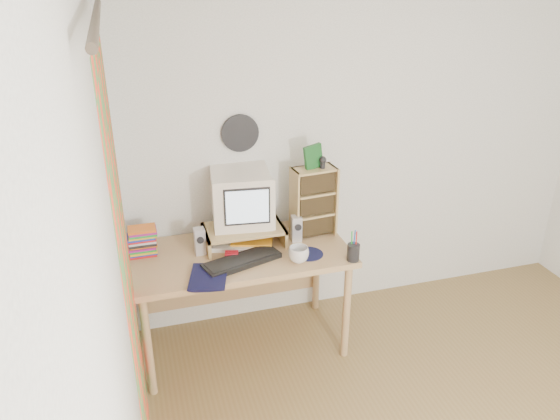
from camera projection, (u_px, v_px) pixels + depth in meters
back_wall at (368, 146)px, 3.89m from camera, size 3.50×0.00×3.50m
left_wall at (121, 340)px, 1.92m from camera, size 0.00×3.50×3.50m
curtain at (130, 290)px, 2.39m from camera, size 0.00×2.20×2.20m
wall_disc at (240, 133)px, 3.56m from camera, size 0.25×0.02×0.25m
desk at (239, 265)px, 3.62m from camera, size 1.40×0.70×0.75m
monitor_riser at (244, 231)px, 3.57m from camera, size 0.52×0.30×0.12m
crt_monitor at (242, 200)px, 3.53m from camera, size 0.41×0.41×0.35m
speaker_left at (200, 241)px, 3.45m from camera, size 0.07×0.07×0.18m
speaker_right at (296, 228)px, 3.62m from camera, size 0.07×0.07×0.18m
keyboard at (242, 261)px, 3.37m from camera, size 0.52×0.31×0.03m
dvd_stack at (142, 238)px, 3.43m from camera, size 0.17×0.12×0.24m
cd_rack at (313, 202)px, 3.65m from camera, size 0.30×0.18×0.48m
mug at (299, 254)px, 3.38m from camera, size 0.13×0.13×0.10m
diary at (190, 275)px, 3.20m from camera, size 0.30×0.26×0.05m
mousepad at (308, 254)px, 3.48m from camera, size 0.20×0.20×0.00m
pen_cup at (353, 249)px, 3.38m from camera, size 0.09×0.09×0.16m
papers at (240, 241)px, 3.60m from camera, size 0.36×0.31×0.04m
red_box at (232, 255)px, 3.43m from camera, size 0.09×0.07×0.04m
game_box at (313, 157)px, 3.51m from camera, size 0.13×0.05×0.16m
webcam at (323, 162)px, 3.53m from camera, size 0.05×0.05×0.08m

